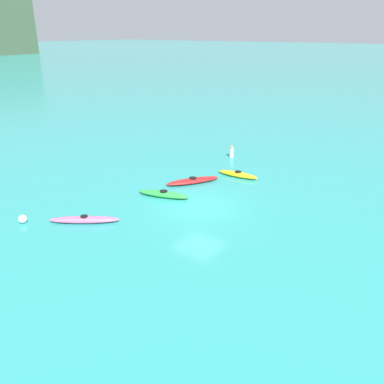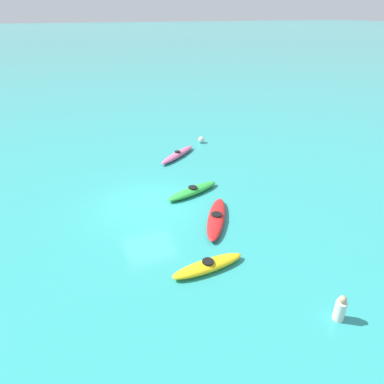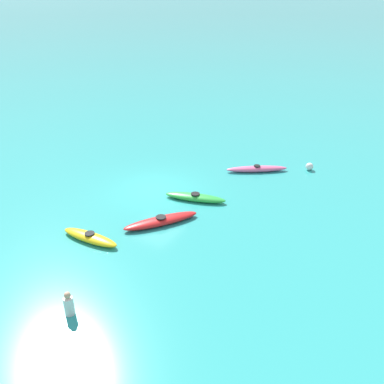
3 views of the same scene
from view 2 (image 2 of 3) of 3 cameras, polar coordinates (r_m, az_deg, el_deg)
ground_plane at (r=16.27m, az=-7.45°, el=-2.07°), size 600.00×600.00×0.00m
kayak_yellow at (r=12.29m, az=2.63°, el=-12.01°), size 0.81×2.76×0.37m
kayak_green at (r=17.02m, az=0.12°, el=0.21°), size 1.54×3.11×0.37m
kayak_red at (r=14.85m, az=4.04°, el=-4.30°), size 3.29×2.48×0.37m
kayak_pink at (r=21.46m, az=-2.38°, el=6.19°), size 2.50×3.11×0.37m
buoy_white at (r=23.90m, az=1.53°, el=8.60°), size 0.43×0.43×0.43m
person_near_shore at (r=11.35m, az=23.20°, el=-17.31°), size 0.40×0.40×0.88m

